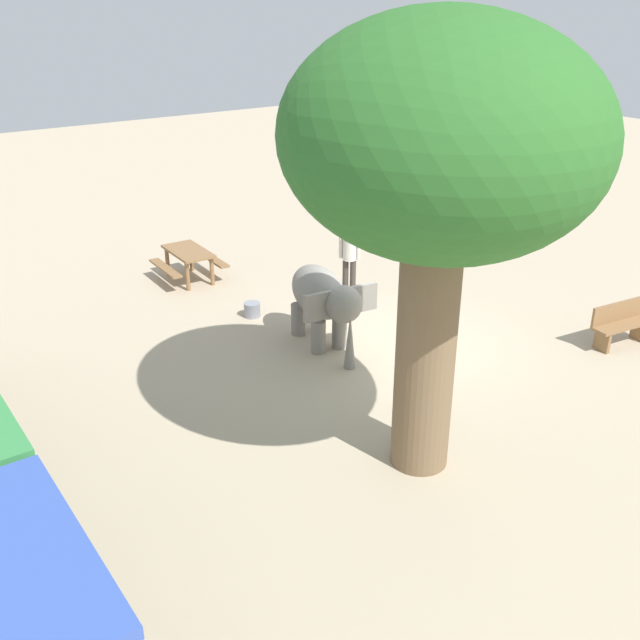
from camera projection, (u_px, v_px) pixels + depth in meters
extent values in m
plane|color=#BAA88C|center=(403.00, 348.00, 14.48)|extent=(60.00, 60.00, 0.00)
cylinder|color=gray|center=(339.00, 332.00, 14.37)|extent=(0.29, 0.29, 0.67)
cylinder|color=gray|center=(318.00, 337.00, 14.17)|extent=(0.29, 0.29, 0.67)
cylinder|color=gray|center=(318.00, 315.00, 15.12)|extent=(0.29, 0.29, 0.67)
cylinder|color=gray|center=(298.00, 319.00, 14.93)|extent=(0.29, 0.29, 0.67)
ellipsoid|color=gray|center=(318.00, 292.00, 14.34)|extent=(1.80, 1.10, 1.01)
sphere|color=gray|center=(343.00, 304.00, 13.44)|extent=(0.72, 0.72, 0.72)
cone|color=gray|center=(350.00, 341.00, 13.49)|extent=(0.22, 0.22, 1.13)
cube|color=gray|center=(363.00, 298.00, 13.73)|extent=(0.18, 0.59, 0.54)
cube|color=gray|center=(318.00, 307.00, 13.33)|extent=(0.18, 0.59, 0.54)
cylinder|color=#3F3833|center=(353.00, 276.00, 16.97)|extent=(0.14, 0.14, 0.82)
cylinder|color=#3F3833|center=(345.00, 276.00, 17.01)|extent=(0.14, 0.14, 0.82)
cylinder|color=silver|center=(350.00, 248.00, 16.70)|extent=(0.32, 0.32, 0.58)
sphere|color=tan|center=(350.00, 231.00, 16.53)|extent=(0.22, 0.22, 0.22)
cylinder|color=silver|center=(359.00, 248.00, 16.64)|extent=(0.09, 0.09, 0.55)
cylinder|color=silver|center=(341.00, 246.00, 16.75)|extent=(0.09, 0.09, 0.55)
cylinder|color=brown|center=(425.00, 353.00, 10.25)|extent=(0.86, 0.86, 3.67)
ellipsoid|color=#2D6B28|center=(440.00, 137.00, 9.00)|extent=(4.38, 4.02, 3.10)
cube|color=olive|center=(623.00, 325.00, 14.41)|extent=(0.58, 1.44, 0.06)
cube|color=olive|center=(618.00, 311.00, 14.45)|extent=(0.25, 1.40, 0.40)
cube|color=olive|center=(639.00, 330.00, 14.73)|extent=(0.37, 0.13, 0.42)
cube|color=olive|center=(602.00, 341.00, 14.28)|extent=(0.37, 0.13, 0.42)
cube|color=olive|center=(188.00, 251.00, 17.58)|extent=(1.52, 0.85, 0.06)
cylinder|color=olive|center=(168.00, 262.00, 18.03)|extent=(0.10, 0.10, 0.72)
cylinder|color=olive|center=(191.00, 257.00, 18.35)|extent=(0.10, 0.10, 0.72)
cylinder|color=olive|center=(188.00, 276.00, 17.12)|extent=(0.10, 0.10, 0.72)
cylinder|color=olive|center=(212.00, 271.00, 17.45)|extent=(0.10, 0.10, 0.72)
cube|color=olive|center=(165.00, 268.00, 17.39)|extent=(1.51, 0.29, 0.05)
cube|color=olive|center=(212.00, 259.00, 18.02)|extent=(1.51, 0.29, 0.05)
cylinder|color=gray|center=(23.00, 603.00, 6.88)|extent=(0.10, 0.10, 2.40)
cylinder|color=gray|center=(2.00, 554.00, 7.47)|extent=(0.10, 0.10, 2.40)
cylinder|color=gray|center=(252.00, 310.00, 15.82)|extent=(0.36, 0.36, 0.32)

